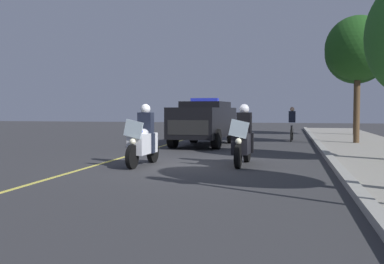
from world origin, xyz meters
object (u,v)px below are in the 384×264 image
police_motorcycle_lead_left (143,141)px  tree_behind_suv (357,53)px  police_motorcycle_lead_right (243,140)px  police_suv (204,121)px  tree_far_back (358,49)px  cyclist_background (292,124)px

police_motorcycle_lead_left → tree_behind_suv: size_ratio=0.33×
police_motorcycle_lead_right → tree_behind_suv: bearing=161.3°
police_suv → tree_far_back: tree_far_back is taller
police_motorcycle_lead_right → tree_far_back: size_ratio=0.39×
tree_far_back → tree_behind_suv: tree_behind_suv is taller
police_motorcycle_lead_right → cyclist_background: bearing=172.0°
tree_far_back → tree_behind_suv: 6.94m
police_motorcycle_lead_left → tree_behind_suv: tree_behind_suv is taller
police_motorcycle_lead_right → tree_behind_suv: (-14.96, 5.06, 4.15)m
police_motorcycle_lead_right → tree_far_back: (-8.11, 4.15, 3.51)m
police_suv → cyclist_background: (-3.62, 3.72, -0.22)m
police_motorcycle_lead_left → police_motorcycle_lead_right: bearing=104.6°
cyclist_background → tree_far_back: (1.86, 2.76, 3.36)m
police_motorcycle_lead_left → tree_far_back: bearing=142.1°
cyclist_background → tree_behind_suv: (-4.99, 3.66, 4.00)m
police_suv → cyclist_background: size_ratio=2.85×
cyclist_background → police_suv: bearing=-45.8°
police_motorcycle_lead_right → police_suv: (-6.36, -2.32, 0.37)m
police_motorcycle_lead_right → police_suv: bearing=-159.9°
police_motorcycle_lead_left → police_suv: police_suv is taller
police_suv → cyclist_background: bearing=134.2°
tree_behind_suv → tree_far_back: bearing=-7.5°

